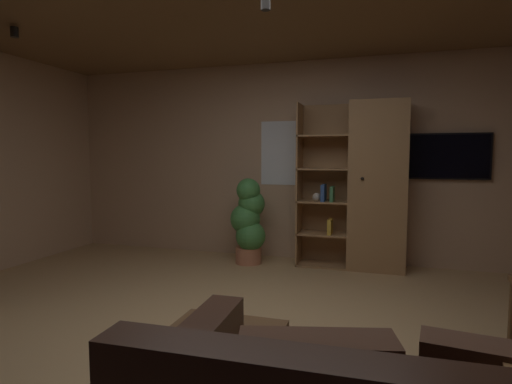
{
  "coord_description": "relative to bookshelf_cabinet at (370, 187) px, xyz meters",
  "views": [
    {
      "loc": [
        0.89,
        -2.51,
        1.31
      ],
      "look_at": [
        0.0,
        0.4,
        1.05
      ],
      "focal_mm": 28.66,
      "sensor_mm": 36.0,
      "label": 1
    }
  ],
  "objects": [
    {
      "name": "potted_floor_plant",
      "position": [
        -1.42,
        -0.19,
        -0.43
      ],
      "size": [
        0.45,
        0.42,
        1.05
      ],
      "color": "#B77051",
      "rests_on": "ground"
    },
    {
      "name": "coffee_table",
      "position": [
        -0.64,
        -3.1,
        -0.63
      ],
      "size": [
        0.59,
        0.65,
        0.42
      ],
      "color": "brown",
      "rests_on": "ground"
    },
    {
      "name": "wall_back",
      "position": [
        -0.77,
        0.27,
        0.29
      ],
      "size": [
        6.7,
        0.06,
        2.5
      ],
      "primitive_type": "cube",
      "color": "tan",
      "rests_on": "ground"
    },
    {
      "name": "table_book_0",
      "position": [
        -0.63,
        -3.18,
        -0.53
      ],
      "size": [
        0.12,
        0.09,
        0.02
      ],
      "primitive_type": "cube",
      "rotation": [
        0.0,
        0.0,
        0.0
      ],
      "color": "black",
      "rests_on": "coffee_table"
    },
    {
      "name": "track_light_spot_1",
      "position": [
        -0.72,
        -1.91,
        1.47
      ],
      "size": [
        0.07,
        0.07,
        0.09
      ],
      "primitive_type": "cylinder",
      "color": "black"
    },
    {
      "name": "table_book_1",
      "position": [
        -0.62,
        -3.07,
        -0.5
      ],
      "size": [
        0.14,
        0.12,
        0.03
      ],
      "primitive_type": "cube",
      "rotation": [
        0.0,
        0.0,
        0.22
      ],
      "color": "#B22D2D",
      "rests_on": "coffee_table"
    },
    {
      "name": "bookshelf_cabinet",
      "position": [
        0.0,
        0.0,
        0.0
      ],
      "size": [
        1.25,
        0.41,
        1.95
      ],
      "color": "#997047",
      "rests_on": "ground"
    },
    {
      "name": "floor",
      "position": [
        -0.77,
        -2.39,
        -0.97
      ],
      "size": [
        6.58,
        5.26,
        0.02
      ],
      "primitive_type": "cube",
      "color": "tan",
      "rests_on": "ground"
    },
    {
      "name": "window_pane_back",
      "position": [
        -1.07,
        0.24,
        0.4
      ],
      "size": [
        0.62,
        0.01,
        0.81
      ],
      "primitive_type": "cube",
      "color": "white"
    },
    {
      "name": "track_light_spot_0",
      "position": [
        -3.08,
        -1.91,
        1.47
      ],
      "size": [
        0.07,
        0.07,
        0.09
      ],
      "primitive_type": "cylinder",
      "color": "black"
    },
    {
      "name": "wall_mounted_tv",
      "position": [
        0.83,
        0.21,
        0.36
      ],
      "size": [
        0.94,
        0.06,
        0.53
      ],
      "color": "black"
    }
  ]
}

